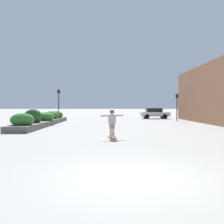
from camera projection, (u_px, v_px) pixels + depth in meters
The scene contains 7 objects.
ground_plane at pixel (131, 178), 5.82m from camera, with size 300.00×300.00×0.00m, color #A3A099.
planter_box at pixel (44, 119), 22.33m from camera, with size 1.77×14.03×1.46m.
skateboard at pixel (112, 137), 13.20m from camera, with size 0.52×0.80×0.10m.
skateboarder at pixel (112, 120), 13.18m from camera, with size 1.21×0.66×1.41m.
car_center_left at pixel (155, 113), 33.91m from camera, with size 3.84×1.92×1.41m.
traffic_light_left at pixel (59, 100), 28.41m from camera, with size 0.28×0.30×3.60m.
traffic_light_right at pixel (177, 102), 28.44m from camera, with size 0.28×0.30×3.09m.
Camera 1 is at (-0.51, -5.78, 1.68)m, focal length 40.00 mm.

